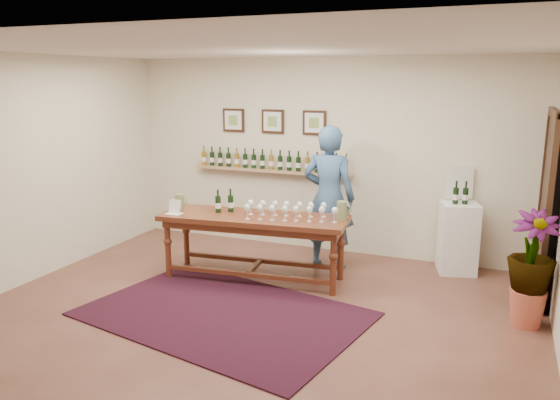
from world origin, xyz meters
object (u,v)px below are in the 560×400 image
at_px(potted_plant, 531,269).
at_px(tasting_table, 254,225).
at_px(display_pedestal, 458,238).
at_px(person, 329,198).

bearing_deg(potted_plant, tasting_table, 177.17).
distance_m(display_pedestal, potted_plant, 1.63).
distance_m(tasting_table, potted_plant, 3.18).
relative_size(display_pedestal, person, 0.48).
relative_size(potted_plant, person, 0.55).
distance_m(tasting_table, display_pedestal, 2.68).
height_order(potted_plant, person, person).
xyz_separation_m(tasting_table, potted_plant, (3.17, -0.16, -0.09)).
height_order(display_pedestal, potted_plant, potted_plant).
bearing_deg(person, display_pedestal, -164.98).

